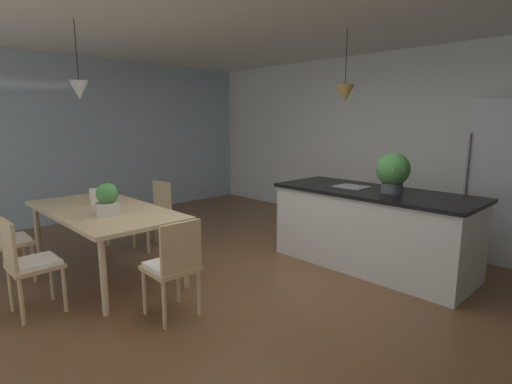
{
  "coord_description": "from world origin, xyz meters",
  "views": [
    {
      "loc": [
        2.76,
        -2.55,
        1.69
      ],
      "look_at": [
        -0.15,
        0.26,
        0.95
      ],
      "focal_mm": 27.74,
      "sensor_mm": 36.0,
      "label": 1
    }
  ],
  "objects_px": {
    "chair_kitchen_end": "(174,265)",
    "potted_plant_on_table": "(108,200)",
    "kitchen_island": "(372,228)",
    "chair_near_right": "(28,262)",
    "vase_on_dining_table": "(94,197)",
    "chair_near_left": "(3,239)",
    "dining_table": "(103,214)",
    "refrigerator": "(501,181)",
    "potted_plant_on_island": "(393,171)",
    "chair_far_left": "(154,212)"
  },
  "relations": [
    {
      "from": "chair_kitchen_end",
      "to": "refrigerator",
      "type": "bearing_deg",
      "value": 68.5
    },
    {
      "from": "chair_far_left",
      "to": "potted_plant_on_table",
      "type": "bearing_deg",
      "value": -50.78
    },
    {
      "from": "chair_near_left",
      "to": "vase_on_dining_table",
      "type": "relative_size",
      "value": 4.73
    },
    {
      "from": "chair_far_left",
      "to": "potted_plant_on_island",
      "type": "relative_size",
      "value": 1.98
    },
    {
      "from": "chair_kitchen_end",
      "to": "chair_near_right",
      "type": "relative_size",
      "value": 1.0
    },
    {
      "from": "potted_plant_on_island",
      "to": "potted_plant_on_table",
      "type": "height_order",
      "value": "potted_plant_on_island"
    },
    {
      "from": "potted_plant_on_table",
      "to": "vase_on_dining_table",
      "type": "xyz_separation_m",
      "value": [
        -0.58,
        0.09,
        -0.06
      ]
    },
    {
      "from": "kitchen_island",
      "to": "chair_near_left",
      "type": "bearing_deg",
      "value": -126.93
    },
    {
      "from": "chair_near_left",
      "to": "kitchen_island",
      "type": "bearing_deg",
      "value": 53.07
    },
    {
      "from": "chair_near_right",
      "to": "potted_plant_on_table",
      "type": "height_order",
      "value": "potted_plant_on_table"
    },
    {
      "from": "kitchen_island",
      "to": "vase_on_dining_table",
      "type": "bearing_deg",
      "value": -133.81
    },
    {
      "from": "dining_table",
      "to": "chair_near_right",
      "type": "bearing_deg",
      "value": -62.36
    },
    {
      "from": "dining_table",
      "to": "refrigerator",
      "type": "distance_m",
      "value": 4.67
    },
    {
      "from": "kitchen_island",
      "to": "chair_kitchen_end",
      "type": "bearing_deg",
      "value": -103.35
    },
    {
      "from": "dining_table",
      "to": "refrigerator",
      "type": "height_order",
      "value": "refrigerator"
    },
    {
      "from": "chair_far_left",
      "to": "vase_on_dining_table",
      "type": "height_order",
      "value": "vase_on_dining_table"
    },
    {
      "from": "dining_table",
      "to": "chair_far_left",
      "type": "bearing_deg",
      "value": 117.78
    },
    {
      "from": "chair_near_left",
      "to": "refrigerator",
      "type": "relative_size",
      "value": 0.45
    },
    {
      "from": "dining_table",
      "to": "chair_near_left",
      "type": "relative_size",
      "value": 2.34
    },
    {
      "from": "chair_near_right",
      "to": "potted_plant_on_table",
      "type": "bearing_deg",
      "value": 100.06
    },
    {
      "from": "dining_table",
      "to": "chair_far_left",
      "type": "relative_size",
      "value": 2.34
    },
    {
      "from": "chair_kitchen_end",
      "to": "potted_plant_on_table",
      "type": "height_order",
      "value": "potted_plant_on_table"
    },
    {
      "from": "chair_near_right",
      "to": "kitchen_island",
      "type": "distance_m",
      "value": 3.51
    },
    {
      "from": "dining_table",
      "to": "refrigerator",
      "type": "bearing_deg",
      "value": 52.45
    },
    {
      "from": "vase_on_dining_table",
      "to": "chair_near_right",
      "type": "bearing_deg",
      "value": -50.92
    },
    {
      "from": "chair_near_right",
      "to": "kitchen_island",
      "type": "relative_size",
      "value": 0.39
    },
    {
      "from": "chair_far_left",
      "to": "kitchen_island",
      "type": "height_order",
      "value": "kitchen_island"
    },
    {
      "from": "potted_plant_on_table",
      "to": "chair_kitchen_end",
      "type": "bearing_deg",
      "value": 4.09
    },
    {
      "from": "chair_near_right",
      "to": "refrigerator",
      "type": "bearing_deg",
      "value": 62.44
    },
    {
      "from": "chair_near_right",
      "to": "kitchen_island",
      "type": "height_order",
      "value": "kitchen_island"
    },
    {
      "from": "chair_near_right",
      "to": "vase_on_dining_table",
      "type": "bearing_deg",
      "value": 129.08
    },
    {
      "from": "chair_near_right",
      "to": "chair_far_left",
      "type": "height_order",
      "value": "same"
    },
    {
      "from": "chair_far_left",
      "to": "potted_plant_on_table",
      "type": "relative_size",
      "value": 2.66
    },
    {
      "from": "chair_far_left",
      "to": "refrigerator",
      "type": "xyz_separation_m",
      "value": [
        3.3,
        2.82,
        0.48
      ]
    },
    {
      "from": "potted_plant_on_table",
      "to": "vase_on_dining_table",
      "type": "bearing_deg",
      "value": 170.82
    },
    {
      "from": "chair_near_right",
      "to": "kitchen_island",
      "type": "bearing_deg",
      "value": 65.11
    },
    {
      "from": "chair_far_left",
      "to": "refrigerator",
      "type": "relative_size",
      "value": 0.45
    },
    {
      "from": "chair_near_left",
      "to": "potted_plant_on_island",
      "type": "height_order",
      "value": "potted_plant_on_island"
    },
    {
      "from": "kitchen_island",
      "to": "vase_on_dining_table",
      "type": "relative_size",
      "value": 12.25
    },
    {
      "from": "chair_far_left",
      "to": "refrigerator",
      "type": "bearing_deg",
      "value": 40.53
    },
    {
      "from": "chair_kitchen_end",
      "to": "vase_on_dining_table",
      "type": "height_order",
      "value": "vase_on_dining_table"
    },
    {
      "from": "potted_plant_on_island",
      "to": "chair_near_left",
      "type": "bearing_deg",
      "value": -129.29
    },
    {
      "from": "chair_near_right",
      "to": "chair_near_left",
      "type": "relative_size",
      "value": 1.0
    },
    {
      "from": "dining_table",
      "to": "chair_kitchen_end",
      "type": "height_order",
      "value": "chair_kitchen_end"
    },
    {
      "from": "chair_near_right",
      "to": "chair_far_left",
      "type": "distance_m",
      "value": 1.97
    },
    {
      "from": "chair_kitchen_end",
      "to": "potted_plant_on_island",
      "type": "distance_m",
      "value": 2.52
    },
    {
      "from": "dining_table",
      "to": "kitchen_island",
      "type": "distance_m",
      "value": 3.02
    },
    {
      "from": "potted_plant_on_island",
      "to": "chair_kitchen_end",
      "type": "bearing_deg",
      "value": -108.22
    },
    {
      "from": "potted_plant_on_island",
      "to": "vase_on_dining_table",
      "type": "distance_m",
      "value": 3.34
    },
    {
      "from": "chair_kitchen_end",
      "to": "refrigerator",
      "type": "relative_size",
      "value": 0.45
    }
  ]
}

